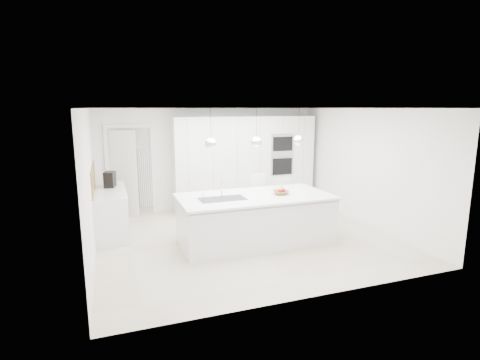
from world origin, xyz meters
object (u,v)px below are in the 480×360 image
object	(u,v)px
island_base	(256,220)
espresso_machine	(110,179)
fruit_bowl	(281,192)
bar_stool_left	(260,201)
bar_stool_right	(286,202)

from	to	relation	value
island_base	espresso_machine	world-z (taller)	espresso_machine
island_base	fruit_bowl	size ratio (longest dim) A/B	9.22
espresso_machine	island_base	bearing A→B (deg)	-20.26
fruit_bowl	bar_stool_left	size ratio (longest dim) A/B	0.28
espresso_machine	bar_stool_right	distance (m)	3.75
island_base	bar_stool_left	size ratio (longest dim) A/B	2.54
espresso_machine	fruit_bowl	bearing A→B (deg)	-15.94
espresso_machine	bar_stool_left	size ratio (longest dim) A/B	0.29
bar_stool_left	espresso_machine	bearing A→B (deg)	158.26
island_base	bar_stool_right	world-z (taller)	bar_stool_right
island_base	fruit_bowl	xyz separation A→B (m)	(0.50, -0.02, 0.51)
fruit_bowl	bar_stool_right	distance (m)	1.16
fruit_bowl	bar_stool_left	world-z (taller)	bar_stool_left
espresso_machine	bar_stool_right	size ratio (longest dim) A/B	0.33
bar_stool_right	island_base	bearing A→B (deg)	-149.83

